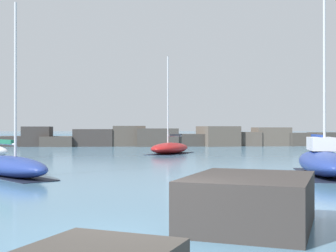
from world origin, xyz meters
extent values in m
plane|color=teal|center=(0.00, 0.00, 0.00)|extent=(600.00, 600.00, 0.00)
cube|color=teal|center=(0.00, 109.19, 0.00)|extent=(400.00, 116.00, 0.01)
cube|color=#383330|center=(-17.94, 49.87, 0.61)|extent=(3.76, 5.34, 1.22)
cube|color=#383330|center=(-14.80, 49.51, 1.21)|extent=(3.89, 5.34, 2.43)
cube|color=#423D38|center=(-11.99, 49.04, 0.61)|extent=(3.92, 4.95, 1.21)
cube|color=#383330|center=(-7.82, 49.87, 1.05)|extent=(5.05, 5.52, 2.11)
cube|color=#4C443D|center=(-3.38, 49.57, 1.25)|extent=(4.12, 4.14, 2.51)
cube|color=#423D38|center=(0.14, 49.33, 1.09)|extent=(5.08, 5.19, 2.19)
cube|color=#423D38|center=(3.89, 49.04, 0.75)|extent=(4.24, 4.08, 1.50)
cube|color=brown|center=(7.69, 49.39, 1.23)|extent=(5.23, 5.74, 2.46)
cube|color=#4C443D|center=(11.12, 49.98, 0.88)|extent=(5.19, 4.83, 1.75)
cube|color=brown|center=(14.46, 49.67, 1.16)|extent=(4.41, 3.97, 2.32)
cube|color=#4C443D|center=(17.90, 49.93, 0.82)|extent=(4.30, 4.11, 1.64)
cube|color=#423D38|center=(21.60, 49.54, 0.85)|extent=(4.32, 4.42, 1.70)
cube|color=#383330|center=(2.26, 1.72, 0.58)|extent=(3.78, 4.27, 1.17)
ellipsoid|color=navy|center=(8.08, 13.33, 0.58)|extent=(3.38, 7.68, 1.17)
cube|color=black|center=(8.08, 13.33, 0.01)|extent=(3.27, 7.31, 0.03)
cube|color=silver|center=(8.15, 13.70, 1.49)|extent=(1.52, 2.40, 0.64)
cylinder|color=silver|center=(7.98, 12.79, 5.17)|extent=(0.12, 0.12, 8.00)
cylinder|color=#BCBCC1|center=(8.35, 14.80, 1.72)|extent=(0.85, 4.04, 0.10)
cube|color=navy|center=(8.35, 14.80, 1.82)|extent=(0.83, 3.45, 0.20)
ellipsoid|color=navy|center=(-6.68, 12.89, 0.48)|extent=(5.56, 6.08, 0.96)
cube|color=black|center=(-6.68, 12.89, 0.01)|extent=(5.33, 5.81, 0.03)
cylinder|color=silver|center=(-6.36, 12.52, 4.49)|extent=(0.12, 0.12, 7.06)
cylinder|color=#BCBCC1|center=(-7.54, 13.88, 1.51)|extent=(2.42, 2.79, 0.10)
cube|color=#1E664C|center=(-7.54, 13.88, 1.61)|extent=(2.15, 2.45, 0.20)
ellipsoid|color=maroon|center=(1.21, 31.82, 0.49)|extent=(4.65, 6.41, 0.98)
cube|color=black|center=(1.21, 31.82, 0.01)|extent=(4.49, 6.12, 0.03)
cylinder|color=silver|center=(1.02, 31.41, 4.71)|extent=(0.12, 0.12, 7.48)
cylinder|color=#BCBCC1|center=(1.69, 32.90, 1.53)|extent=(1.42, 3.02, 0.10)
cube|color=#4C4C51|center=(1.69, 32.90, 1.63)|extent=(1.31, 2.61, 0.20)
camera|label=1|loc=(0.14, -8.97, 2.27)|focal=50.00mm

